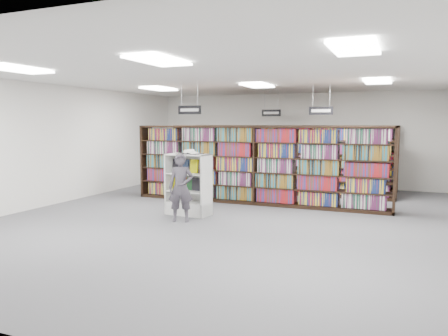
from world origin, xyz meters
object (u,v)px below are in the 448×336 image
at_px(bookshelf_row_near, 257,165).
at_px(endcap_display, 189,194).
at_px(shopper, 181,188).
at_px(open_book, 190,153).

relative_size(bookshelf_row_near, endcap_display, 4.82).
relative_size(bookshelf_row_near, shopper, 4.62).
xyz_separation_m(endcap_display, open_book, (0.03, -0.03, 1.00)).
height_order(bookshelf_row_near, endcap_display, bookshelf_row_near).
xyz_separation_m(bookshelf_row_near, shopper, (-0.86, -2.70, -0.29)).
height_order(open_book, shopper, open_book).
height_order(endcap_display, shopper, shopper).
height_order(endcap_display, open_book, open_book).
distance_m(bookshelf_row_near, open_book, 2.26).
bearing_deg(endcap_display, shopper, -71.08).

